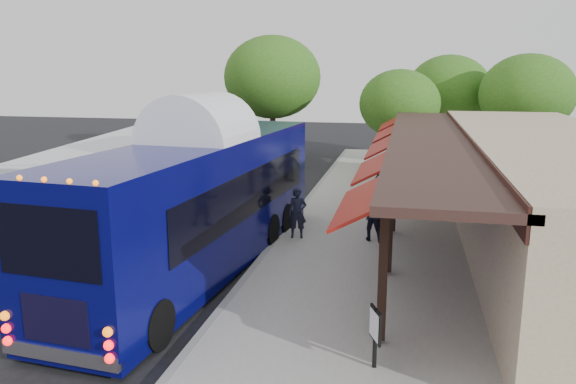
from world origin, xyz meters
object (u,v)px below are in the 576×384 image
Objects in this scene: ped_c at (388,179)px; sign_board at (375,328)px; city_bus at (138,178)px; ped_a at (297,213)px; coach_bus at (201,196)px; ped_d at (390,169)px; ped_b at (374,211)px.

sign_board is at bearing 80.74° from ped_c.
city_bus reaches higher than sign_board.
city_bus is 5.96m from ped_a.
coach_bus is 10.22m from ped_c.
ped_a is 6.53m from ped_c.
sign_board is at bearing -37.87° from coach_bus.
city_bus is 6.80× the size of ped_c.
city_bus is at bearing 113.83° from sign_board.
city_bus is 12.19m from sign_board.
ped_d is (2.69, 8.80, 0.06)m from ped_a.
ped_c is (4.85, 8.94, -1.05)m from coach_bus.
coach_bus reaches higher than ped_d.
coach_bus reaches higher than ped_c.
ped_a is (5.87, -0.50, -0.85)m from city_bus.
ped_b is at bearing 39.95° from coach_bus.
ped_a is at bearing -12.03° from city_bus.
ped_b is (8.36, -0.26, -0.71)m from city_bus.
ped_a is 0.94× the size of ped_d.
ped_c is at bearing 66.64° from coach_bus.
city_bus reaches higher than ped_b.
coach_bus reaches higher than sign_board.
city_bus is 7.04× the size of ped_d.
coach_bus is 6.77× the size of ped_c.
coach_bus is 3.86m from ped_a.
ped_c reaches higher than ped_d.
city_bus is 10.72× the size of sign_board.
ped_b is (4.65, 3.23, -1.00)m from coach_bus.
city_bus is 11.95m from ped_d.
ped_a is 9.20m from ped_d.
city_bus reaches higher than ped_d.
coach_bus reaches higher than ped_a.
ped_d is (0.20, 8.55, -0.08)m from ped_b.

